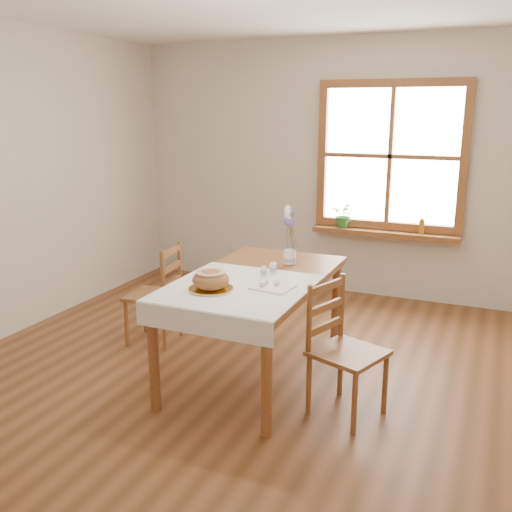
{
  "coord_description": "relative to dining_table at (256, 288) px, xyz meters",
  "views": [
    {
      "loc": [
        1.54,
        -3.25,
        1.9
      ],
      "look_at": [
        0.0,
        0.3,
        0.9
      ],
      "focal_mm": 40.0,
      "sensor_mm": 36.0,
      "label": 1
    }
  ],
  "objects": [
    {
      "name": "bread_loaf",
      "position": [
        -0.13,
        -0.43,
        0.18
      ],
      "size": [
        0.24,
        0.24,
        0.13
      ],
      "primitive_type": "ellipsoid",
      "color": "#B06C3E",
      "rests_on": "bread_plate"
    },
    {
      "name": "egg_napkin",
      "position": [
        0.22,
        -0.23,
        0.1
      ],
      "size": [
        0.28,
        0.24,
        0.01
      ],
      "primitive_type": "cube",
      "rotation": [
        0.0,
        0.0,
        -0.1
      ],
      "color": "white",
      "rests_on": "table_linen"
    },
    {
      "name": "potted_plant",
      "position": [
        0.08,
        2.1,
        0.15
      ],
      "size": [
        0.29,
        0.31,
        0.2
      ],
      "primitive_type": "imported",
      "rotation": [
        0.0,
        0.0,
        -0.23
      ],
      "color": "#337A30",
      "rests_on": "window_sill"
    },
    {
      "name": "flower_vase",
      "position": [
        0.11,
        0.4,
        0.14
      ],
      "size": [
        0.12,
        0.12,
        0.11
      ],
      "primitive_type": "cylinder",
      "rotation": [
        0.0,
        0.0,
        0.31
      ],
      "color": "white",
      "rests_on": "dining_table"
    },
    {
      "name": "chair_right",
      "position": [
        0.76,
        -0.29,
        -0.23
      ],
      "size": [
        0.53,
        0.52,
        0.86
      ],
      "primitive_type": null,
      "rotation": [
        0.0,
        0.0,
        1.22
      ],
      "color": "#99582F",
      "rests_on": "ground"
    },
    {
      "name": "table_linen",
      "position": [
        0.0,
        -0.3,
        0.09
      ],
      "size": [
        0.91,
        0.99,
        0.01
      ],
      "primitive_type": "cube",
      "color": "white",
      "rests_on": "dining_table"
    },
    {
      "name": "dining_table",
      "position": [
        0.0,
        0.0,
        0.0
      ],
      "size": [
        0.9,
        1.6,
        0.75
      ],
      "color": "#99582F",
      "rests_on": "ground"
    },
    {
      "name": "salt_shaker",
      "position": [
        0.1,
        0.06,
        0.14
      ],
      "size": [
        0.06,
        0.06,
        0.09
      ],
      "primitive_type": "cylinder",
      "rotation": [
        0.0,
        0.0,
        0.28
      ],
      "color": "white",
      "rests_on": "table_linen"
    },
    {
      "name": "amber_bottle",
      "position": [
        0.85,
        2.1,
        0.13
      ],
      "size": [
        0.06,
        0.06,
        0.16
      ],
      "primitive_type": "cylinder",
      "rotation": [
        0.0,
        0.0,
        0.1
      ],
      "color": "#AC6D1F",
      "rests_on": "window_sill"
    },
    {
      "name": "chair_left",
      "position": [
        -1.03,
        0.23,
        -0.25
      ],
      "size": [
        0.46,
        0.44,
        0.84
      ],
      "primitive_type": null,
      "rotation": [
        0.0,
        0.0,
        -1.44
      ],
      "color": "#99582F",
      "rests_on": "ground"
    },
    {
      "name": "eggs",
      "position": [
        0.22,
        -0.23,
        0.13
      ],
      "size": [
        0.21,
        0.2,
        0.04
      ],
      "primitive_type": null,
      "rotation": [
        0.0,
        0.0,
        -0.1
      ],
      "color": "white",
      "rests_on": "egg_napkin"
    },
    {
      "name": "window_sill",
      "position": [
        0.5,
        2.1,
        0.03
      ],
      "size": [
        1.46,
        0.2,
        0.05
      ],
      "color": "#99582F",
      "rests_on": "ground"
    },
    {
      "name": "room_walls",
      "position": [
        0.0,
        -0.3,
        1.04
      ],
      "size": [
        4.6,
        5.1,
        2.65
      ],
      "color": "beige",
      "rests_on": "ground"
    },
    {
      "name": "ground",
      "position": [
        0.0,
        -0.3,
        -0.66
      ],
      "size": [
        5.0,
        5.0,
        0.0
      ],
      "primitive_type": "plane",
      "color": "brown",
      "rests_on": "ground"
    },
    {
      "name": "bread_plate",
      "position": [
        -0.13,
        -0.43,
        0.1
      ],
      "size": [
        0.32,
        0.32,
        0.02
      ],
      "primitive_type": "cylinder",
      "rotation": [
        0.0,
        0.0,
        -0.13
      ],
      "color": "white",
      "rests_on": "table_linen"
    },
    {
      "name": "lavender_bouquet",
      "position": [
        0.11,
        0.4,
        0.35
      ],
      "size": [
        0.17,
        0.17,
        0.32
      ],
      "primitive_type": null,
      "color": "#635291",
      "rests_on": "flower_vase"
    },
    {
      "name": "pepper_shaker",
      "position": [
        0.06,
        -0.01,
        0.14
      ],
      "size": [
        0.05,
        0.05,
        0.08
      ],
      "primitive_type": "cylinder",
      "rotation": [
        0.0,
        0.0,
        0.32
      ],
      "color": "white",
      "rests_on": "table_linen"
    },
    {
      "name": "window",
      "position": [
        0.5,
        2.17,
        0.79
      ],
      "size": [
        1.46,
        0.08,
        1.46
      ],
      "color": "#99582F",
      "rests_on": "ground"
    }
  ]
}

